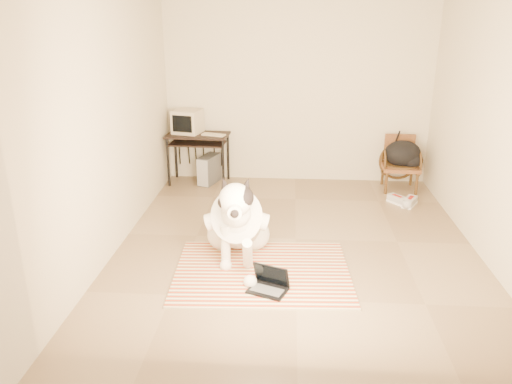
# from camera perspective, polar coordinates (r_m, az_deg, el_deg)

# --- Properties ---
(floor) EXTENTS (4.50, 4.50, 0.00)m
(floor) POSITION_cam_1_polar(r_m,az_deg,el_deg) (5.89, 4.56, -5.35)
(floor) COLOR #8B7355
(floor) RESTS_ON ground
(wall_back) EXTENTS (4.50, 0.00, 4.50)m
(wall_back) POSITION_cam_1_polar(r_m,az_deg,el_deg) (7.67, 4.75, 11.15)
(wall_back) COLOR beige
(wall_back) RESTS_ON floor
(wall_front) EXTENTS (4.50, 0.00, 4.50)m
(wall_front) POSITION_cam_1_polar(r_m,az_deg,el_deg) (3.29, 5.39, -0.76)
(wall_front) COLOR beige
(wall_front) RESTS_ON floor
(wall_left) EXTENTS (0.00, 4.50, 4.50)m
(wall_left) POSITION_cam_1_polar(r_m,az_deg,el_deg) (5.78, -15.48, 7.63)
(wall_left) COLOR beige
(wall_left) RESTS_ON floor
(wall_right) EXTENTS (0.00, 4.50, 4.50)m
(wall_right) POSITION_cam_1_polar(r_m,az_deg,el_deg) (5.84, 25.09, 6.61)
(wall_right) COLOR beige
(wall_right) RESTS_ON floor
(rug) EXTENTS (1.83, 1.44, 0.02)m
(rug) POSITION_cam_1_polar(r_m,az_deg,el_deg) (5.14, 0.72, -9.14)
(rug) COLOR #BB3217
(rug) RESTS_ON floor
(dog) EXTENTS (0.70, 1.43, 1.05)m
(dog) POSITION_cam_1_polar(r_m,az_deg,el_deg) (5.27, -2.12, -3.49)
(dog) COLOR white
(dog) RESTS_ON rug
(laptop) EXTENTS (0.42, 0.37, 0.25)m
(laptop) POSITION_cam_1_polar(r_m,az_deg,el_deg) (4.80, 1.51, -10.46)
(laptop) COLOR black
(laptop) RESTS_ON rug
(computer_desk) EXTENTS (0.95, 0.56, 0.77)m
(computer_desk) POSITION_cam_1_polar(r_m,az_deg,el_deg) (7.64, -6.66, 5.78)
(computer_desk) COLOR black
(computer_desk) RESTS_ON floor
(crt_monitor) EXTENTS (0.47, 0.46, 0.35)m
(crt_monitor) POSITION_cam_1_polar(r_m,az_deg,el_deg) (7.69, -7.84, 7.99)
(crt_monitor) COLOR beige
(crt_monitor) RESTS_ON computer_desk
(desk_keyboard) EXTENTS (0.37, 0.23, 0.02)m
(desk_keyboard) POSITION_cam_1_polar(r_m,az_deg,el_deg) (7.51, -4.87, 6.54)
(desk_keyboard) COLOR beige
(desk_keyboard) RESTS_ON computer_desk
(pc_tower) EXTENTS (0.33, 0.50, 0.44)m
(pc_tower) POSITION_cam_1_polar(r_m,az_deg,el_deg) (7.74, -5.36, 2.59)
(pc_tower) COLOR #4B4B4D
(pc_tower) RESTS_ON floor
(rattan_chair) EXTENTS (0.54, 0.52, 0.79)m
(rattan_chair) POSITION_cam_1_polar(r_m,az_deg,el_deg) (7.70, 16.13, 3.20)
(rattan_chair) COLOR brown
(rattan_chair) RESTS_ON floor
(backpack) EXTENTS (0.55, 0.43, 0.39)m
(backpack) POSITION_cam_1_polar(r_m,az_deg,el_deg) (7.62, 16.59, 4.11)
(backpack) COLOR black
(backpack) RESTS_ON rattan_chair
(sneaker_left) EXTENTS (0.29, 0.33, 0.11)m
(sneaker_left) POSITION_cam_1_polar(r_m,az_deg,el_deg) (7.18, 15.93, -0.91)
(sneaker_left) COLOR white
(sneaker_left) RESTS_ON floor
(sneaker_right) EXTENTS (0.27, 0.34, 0.11)m
(sneaker_right) POSITION_cam_1_polar(r_m,az_deg,el_deg) (7.16, 17.17, -1.11)
(sneaker_right) COLOR white
(sneaker_right) RESTS_ON floor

